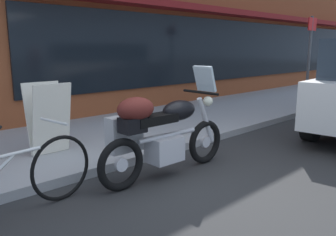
{
  "coord_description": "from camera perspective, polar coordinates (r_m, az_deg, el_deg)",
  "views": [
    {
      "loc": [
        -3.06,
        -2.41,
        1.63
      ],
      "look_at": [
        0.1,
        0.87,
        0.7
      ],
      "focal_mm": 37.09,
      "sensor_mm": 36.0,
      "label": 1
    }
  ],
  "objects": [
    {
      "name": "touring_motorcycle",
      "position": [
        4.34,
        -1.67,
        -2.22
      ],
      "size": [
        2.08,
        0.7,
        1.39
      ],
      "color": "black",
      "rests_on": "ground_plane"
    },
    {
      "name": "sandwich_board_sign",
      "position": [
        5.26,
        -19.06,
        -0.03
      ],
      "size": [
        0.55,
        0.43,
        1.02
      ],
      "color": "silver",
      "rests_on": "sidewalk_curb"
    },
    {
      "name": "sidewalk_curb",
      "position": [
        13.22,
        22.73,
        3.79
      ],
      "size": [
        30.0,
        2.99,
        0.12
      ],
      "color": "#9D9D9D",
      "rests_on": "ground_plane"
    },
    {
      "name": "parked_bicycle",
      "position": [
        3.69,
        -23.93,
        -9.18
      ],
      "size": [
        1.73,
        0.48,
        0.95
      ],
      "color": "black",
      "rests_on": "ground_plane"
    },
    {
      "name": "ground_plane",
      "position": [
        4.22,
        7.41,
        -11.27
      ],
      "size": [
        80.0,
        80.0,
        0.0
      ],
      "primitive_type": "plane",
      "color": "#2B2B2B"
    },
    {
      "name": "parking_sign_pole",
      "position": [
        9.87,
        22.23,
        9.84
      ],
      "size": [
        0.44,
        0.07,
        2.3
      ],
      "color": "#59595B",
      "rests_on": "sidewalk_curb"
    }
  ]
}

